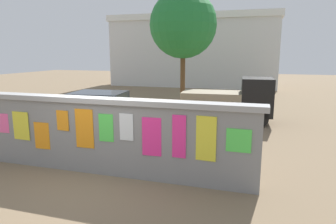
% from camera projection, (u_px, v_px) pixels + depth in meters
% --- Properties ---
extents(ground, '(60.00, 60.00, 0.00)m').
position_uv_depth(ground, '(185.00, 112.00, 14.74)').
color(ground, '#7A664C').
extents(poster_wall, '(7.30, 0.42, 1.82)m').
position_uv_depth(poster_wall, '(104.00, 135.00, 7.05)').
color(poster_wall, gray).
rests_on(poster_wall, ground).
extents(auto_rickshaw_truck, '(3.70, 1.75, 1.85)m').
position_uv_depth(auto_rickshaw_truck, '(231.00, 101.00, 12.36)').
color(auto_rickshaw_truck, black).
rests_on(auto_rickshaw_truck, ground).
extents(car_parked, '(3.95, 2.06, 1.40)m').
position_uv_depth(car_parked, '(103.00, 110.00, 11.26)').
color(car_parked, black).
rests_on(car_parked, ground).
extents(motorcycle, '(1.90, 0.56, 0.87)m').
position_uv_depth(motorcycle, '(202.00, 132.00, 9.10)').
color(motorcycle, black).
rests_on(motorcycle, ground).
extents(bicycle_near, '(1.71, 0.44, 0.95)m').
position_uv_depth(bicycle_near, '(121.00, 144.00, 8.26)').
color(bicycle_near, black).
rests_on(bicycle_near, ground).
extents(person_walking, '(0.39, 0.39, 1.62)m').
position_uv_depth(person_walking, '(230.00, 132.00, 7.13)').
color(person_walking, yellow).
rests_on(person_walking, ground).
extents(tree_roadside, '(3.73, 3.73, 6.24)m').
position_uv_depth(tree_roadside, '(183.00, 25.00, 16.64)').
color(tree_roadside, brown).
rests_on(tree_roadside, ground).
extents(building_background, '(14.23, 5.77, 5.98)m').
position_uv_depth(building_background, '(195.00, 51.00, 26.70)').
color(building_background, silver).
rests_on(building_background, ground).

